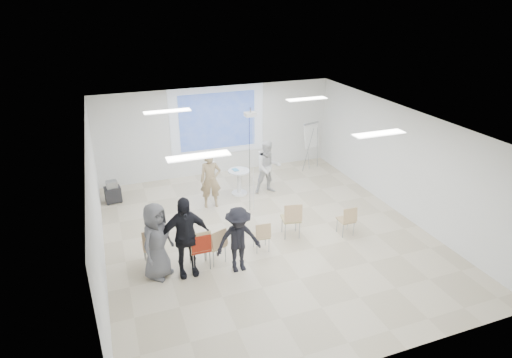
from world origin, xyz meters
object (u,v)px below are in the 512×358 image
object	(u,v)px
audience_left	(185,231)
player_right	(268,165)
chair_far_left	(153,244)
audience_mid	(238,236)
laptop	(214,243)
flipchart_easel	(311,135)
chair_right_far	(348,218)
av_cart	(113,193)
chair_left_mid	(200,246)
chair_left_inner	(217,243)
chair_right_inner	(292,217)
audience_outer	(156,237)
pedestal_table	(239,181)
chair_center	(262,234)
player_left	(210,176)

from	to	relation	value
audience_left	player_right	bearing A→B (deg)	45.47
chair_far_left	audience_mid	world-z (taller)	audience_mid
laptop	flipchart_easel	xyz separation A→B (m)	(4.66, 4.32, 0.77)
player_right	chair_right_far	bearing A→B (deg)	-68.15
audience_mid	av_cart	xyz separation A→B (m)	(-2.46, 4.55, -0.58)
player_right	chair_far_left	distance (m)	4.79
player_right	chair_right_far	world-z (taller)	player_right
chair_left_mid	laptop	world-z (taller)	chair_left_mid
chair_left_mid	chair_left_inner	bearing A→B (deg)	11.68
chair_right_inner	audience_outer	xyz separation A→B (m)	(-3.42, -0.46, 0.41)
pedestal_table	chair_right_inner	size ratio (longest dim) A/B	0.84
chair_left_mid	flipchart_easel	world-z (taller)	flipchart_easel
chair_center	chair_right_inner	bearing A→B (deg)	24.92
player_right	chair_left_mid	bearing A→B (deg)	-127.01
chair_far_left	audience_mid	distance (m)	1.99
flipchart_easel	chair_left_inner	bearing A→B (deg)	-152.18
flipchart_easel	chair_far_left	bearing A→B (deg)	-162.14
audience_left	laptop	bearing A→B (deg)	19.73
chair_right_far	audience_mid	bearing A→B (deg)	-170.20
chair_center	flipchart_easel	distance (m)	5.60
chair_left_inner	audience_left	distance (m)	0.93
laptop	audience_left	distance (m)	0.96
chair_center	player_left	bearing A→B (deg)	105.80
laptop	audience_outer	world-z (taller)	audience_outer
chair_right_far	audience_outer	bearing A→B (deg)	-178.18
player_right	chair_center	bearing A→B (deg)	-109.07
chair_center	pedestal_table	bearing A→B (deg)	86.30
audience_mid	flipchart_easel	distance (m)	6.45
pedestal_table	chair_left_inner	bearing A→B (deg)	-116.14
pedestal_table	audience_left	size ratio (longest dim) A/B	0.38
pedestal_table	chair_far_left	distance (m)	4.21
av_cart	audience_mid	bearing A→B (deg)	-67.67
pedestal_table	chair_right_far	size ratio (longest dim) A/B	0.99
chair_left_inner	flipchart_easel	world-z (taller)	flipchart_easel
player_right	chair_center	world-z (taller)	player_right
player_right	chair_left_inner	bearing A→B (deg)	-123.56
av_cart	audience_outer	bearing A→B (deg)	-85.90
laptop	player_right	bearing A→B (deg)	-151.18
audience_left	audience_outer	world-z (taller)	audience_left
chair_left_inner	chair_right_inner	world-z (taller)	chair_right_inner
chair_right_far	av_cart	world-z (taller)	chair_right_far
chair_right_inner	audience_left	xyz separation A→B (m)	(-2.83, -0.60, 0.50)
chair_center	audience_outer	bearing A→B (deg)	-172.56
pedestal_table	av_cart	distance (m)	3.79
audience_mid	av_cart	distance (m)	5.20
pedestal_table	audience_outer	size ratio (longest dim) A/B	0.42
flipchart_easel	av_cart	world-z (taller)	flipchart_easel
audience_left	chair_left_mid	bearing A→B (deg)	13.03
chair_left_inner	audience_outer	size ratio (longest dim) A/B	0.46
player_left	laptop	world-z (taller)	player_left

